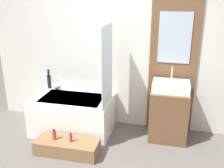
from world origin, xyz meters
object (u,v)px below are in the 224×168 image
(vase_tall_dark, at_px, (49,81))
(bottle_soap_primary, at_px, (54,135))
(bathtub, at_px, (73,114))
(wooden_step_bench, at_px, (67,147))
(sink, at_px, (171,86))
(vase_round_light, at_px, (57,86))
(bottle_soap_secondary, at_px, (71,138))

(vase_tall_dark, xyz_separation_m, bottle_soap_primary, (0.50, -0.94, -0.44))
(bathtub, distance_m, wooden_step_bench, 0.67)
(wooden_step_bench, xyz_separation_m, sink, (1.34, 0.75, 0.74))
(vase_tall_dark, height_order, bottle_soap_primary, vase_tall_dark)
(sink, relative_size, vase_round_light, 4.13)
(wooden_step_bench, bearing_deg, vase_tall_dark, 125.59)
(bottle_soap_primary, bearing_deg, sink, 26.35)
(bathtub, bearing_deg, bottle_soap_secondary, -71.80)
(bathtub, xyz_separation_m, bottle_soap_secondary, (0.21, -0.63, -0.03))
(sink, height_order, vase_tall_dark, sink)
(vase_round_light, distance_m, bottle_soap_secondary, 1.14)
(vase_tall_dark, height_order, vase_round_light, vase_tall_dark)
(wooden_step_bench, bearing_deg, bottle_soap_secondary, 0.00)
(vase_round_light, relative_size, bottle_soap_secondary, 0.96)
(wooden_step_bench, height_order, bottle_soap_primary, bottle_soap_primary)
(sink, relative_size, bottle_soap_secondary, 3.97)
(vase_round_light, bearing_deg, wooden_step_bench, -60.41)
(bathtub, xyz_separation_m, wooden_step_bench, (0.14, -0.63, -0.19))
(vase_tall_dark, bearing_deg, bottle_soap_secondary, -51.83)
(vase_tall_dark, distance_m, vase_round_light, 0.18)
(bathtub, xyz_separation_m, vase_round_light, (-0.38, 0.28, 0.35))
(bathtub, distance_m, bottle_soap_secondary, 0.66)
(bathtub, bearing_deg, sink, 4.85)
(bathtub, relative_size, bottle_soap_primary, 7.93)
(sink, relative_size, vase_tall_dark, 1.59)
(sink, xyz_separation_m, bottle_soap_primary, (-1.52, -0.75, -0.57))
(vase_round_light, height_order, bottle_soap_secondary, vase_round_light)
(vase_round_light, bearing_deg, sink, -4.79)
(sink, bearing_deg, wooden_step_bench, -150.73)
(bathtub, relative_size, bottle_soap_secondary, 9.26)
(vase_tall_dark, bearing_deg, bottle_soap_primary, -62.17)
(bottle_soap_secondary, bearing_deg, vase_tall_dark, 128.17)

